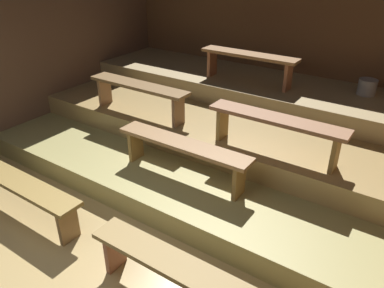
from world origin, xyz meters
The scene contains 13 objects.
ground centered at (0.00, 2.55, -0.04)m, with size 6.45×5.90×0.08m, color #A08551.
wall_back centered at (0.00, 5.13, 1.23)m, with size 6.45×0.06×2.46m, color brown.
wall_left centered at (-2.86, 2.55, 1.23)m, with size 0.06×5.90×2.46m, color brown.
platform_lower centered at (0.00, 3.26, 0.15)m, with size 5.65×3.69×0.29m, color #948B50.
platform_middle centered at (0.00, 3.79, 0.44)m, with size 5.65×2.63×0.29m, color #A0824D.
platform_upper centered at (0.00, 4.40, 0.74)m, with size 5.65×1.41×0.29m, color #A1895A.
bench_floor_left centered at (-1.30, 0.78, 0.38)m, with size 2.16×0.29×0.46m.
bench_floor_right centered at (1.30, 0.78, 0.38)m, with size 2.16×0.29×0.46m.
bench_lower_center centered at (0.19, 2.12, 0.67)m, with size 1.76×0.29×0.46m.
bench_middle_left centered at (-1.06, 2.78, 0.96)m, with size 1.66×0.29×0.46m.
bench_middle_right centered at (1.06, 2.78, 0.96)m, with size 1.66×0.29×0.46m.
bench_upper_center centered at (-0.01, 4.17, 1.25)m, with size 1.55×0.29×0.46m.
pail_upper centered at (1.67, 4.65, 1.00)m, with size 0.26×0.26×0.23m, color gray.
Camera 1 is at (2.47, -1.04, 2.79)m, focal length 34.98 mm.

